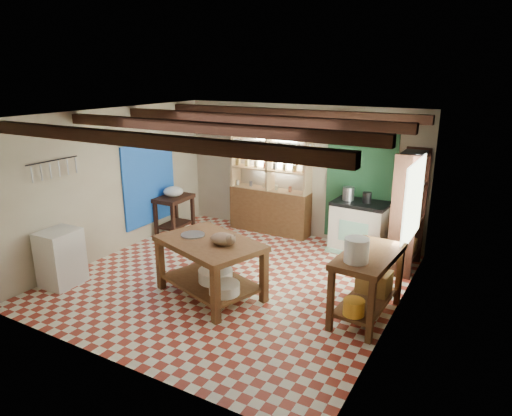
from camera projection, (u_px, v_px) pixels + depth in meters
The scene contains 30 objects.
floor at pixel (233, 280), 7.31m from camera, with size 5.00×5.00×0.02m, color maroon.
ceiling at pixel (230, 115), 6.56m from camera, with size 5.00×5.00×0.02m, color #404145.
wall_back at pixel (299, 171), 9.02m from camera, with size 5.00×0.04×2.60m, color #C0B39A.
wall_front at pixel (105, 258), 4.85m from camera, with size 5.00×0.04×2.60m, color #C0B39A.
wall_left at pixel (113, 183), 8.11m from camera, with size 0.04×5.00×2.60m, color #C0B39A.
wall_right at pixel (398, 228), 5.75m from camera, with size 0.04×5.00×2.60m, color #C0B39A.
ceiling_beams at pixel (230, 123), 6.59m from camera, with size 5.00×3.80×0.15m, color #361C13.
blue_wall_patch at pixel (150, 183), 8.91m from camera, with size 0.04×1.40×1.60m, color blue.
green_wall_patch at pixel (360, 181), 8.42m from camera, with size 1.30×0.04×2.30m, color #1F4D2D.
window_back at pixel (276, 149), 9.12m from camera, with size 0.90×0.02×0.80m, color silver.
window_right at pixel (414, 202), 6.57m from camera, with size 0.02×1.30×1.20m, color silver.
utensil_rail at pixel (53, 168), 6.95m from camera, with size 0.06×0.90×0.28m, color black.
pot_rack at pixel (356, 133), 7.80m from camera, with size 0.86×0.12×0.36m, color black.
shelving_unit at pixel (270, 180), 9.17m from camera, with size 1.70×0.34×2.20m, color tan.
tall_rack at pixel (408, 212), 7.44m from camera, with size 0.40×0.86×2.00m, color #361C13.
work_table at pixel (211, 268), 6.69m from camera, with size 1.51×1.01×0.86m, color brown.
stove at pixel (359, 227), 8.31m from camera, with size 0.97×0.66×0.95m, color white.
prep_table at pixel (175, 215), 9.30m from camera, with size 0.53×0.77×0.78m, color #361C13.
white_cabinet at pixel (61, 258), 7.03m from camera, with size 0.49×0.59×0.88m, color white.
right_counter at pixel (367, 285), 6.08m from camera, with size 0.64×1.29×0.92m, color brown.
cat at pixel (223, 239), 6.40m from camera, with size 0.38×0.29×0.17m, color #936F55.
steel_tray at pixel (193, 235), 6.78m from camera, with size 0.36×0.36×0.02m, color #A6A7AE.
basin_large at pixel (215, 275), 6.72m from camera, with size 0.51×0.51×0.18m, color white.
basin_small at pixel (224, 288), 6.35m from camera, with size 0.43×0.43×0.15m, color white.
kettle_left at pixel (348, 194), 8.26m from camera, with size 0.21×0.21×0.24m, color #A6A7AE.
kettle_right at pixel (367, 197), 8.09m from camera, with size 0.16×0.16×0.20m, color black.
enamel_bowl at pixel (173, 191), 9.16m from camera, with size 0.40×0.40×0.20m, color white.
white_bucket at pixel (357, 250), 5.65m from camera, with size 0.31×0.31×0.31m, color white.
wicker_basket at pixel (374, 282), 6.34m from camera, with size 0.43×0.35×0.30m, color #AD8345.
yellow_tub at pixel (354, 307), 5.75m from camera, with size 0.27×0.27×0.20m, color #FAAB29.
Camera 1 is at (3.61, -5.61, 3.20)m, focal length 32.00 mm.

